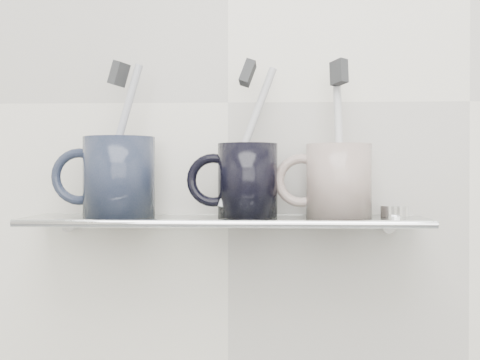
# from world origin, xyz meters

# --- Properties ---
(wall_back) EXTENTS (2.50, 0.00, 2.50)m
(wall_back) POSITION_xyz_m (0.00, 1.10, 1.25)
(wall_back) COLOR silver
(wall_back) RESTS_ON ground
(shelf_glass) EXTENTS (0.50, 0.12, 0.01)m
(shelf_glass) POSITION_xyz_m (0.00, 1.04, 1.10)
(shelf_glass) COLOR silver
(shelf_glass) RESTS_ON wall_back
(shelf_rail) EXTENTS (0.50, 0.01, 0.01)m
(shelf_rail) POSITION_xyz_m (0.00, 0.98, 1.10)
(shelf_rail) COLOR silver
(shelf_rail) RESTS_ON shelf_glass
(bracket_left) EXTENTS (0.02, 0.03, 0.02)m
(bracket_left) POSITION_xyz_m (-0.21, 1.09, 1.09)
(bracket_left) COLOR silver
(bracket_left) RESTS_ON wall_back
(bracket_right) EXTENTS (0.02, 0.03, 0.02)m
(bracket_right) POSITION_xyz_m (0.21, 1.09, 1.09)
(bracket_right) COLOR silver
(bracket_right) RESTS_ON wall_back
(mug_left) EXTENTS (0.12, 0.12, 0.10)m
(mug_left) POSITION_xyz_m (-0.13, 1.04, 1.15)
(mug_left) COLOR black
(mug_left) RESTS_ON shelf_glass
(mug_left_handle) EXTENTS (0.07, 0.01, 0.07)m
(mug_left_handle) POSITION_xyz_m (-0.19, 1.04, 1.15)
(mug_left_handle) COLOR black
(mug_left_handle) RESTS_ON mug_left
(toothbrush_left) EXTENTS (0.07, 0.02, 0.19)m
(toothbrush_left) POSITION_xyz_m (-0.13, 1.04, 1.20)
(toothbrush_left) COLOR #AFB1BF
(toothbrush_left) RESTS_ON mug_left
(bristles_left) EXTENTS (0.03, 0.03, 0.03)m
(bristles_left) POSITION_xyz_m (-0.13, 1.04, 1.28)
(bristles_left) COLOR #2D2E30
(bristles_left) RESTS_ON toothbrush_left
(mug_center) EXTENTS (0.08, 0.08, 0.09)m
(mug_center) POSITION_xyz_m (0.03, 1.04, 1.15)
(mug_center) COLOR black
(mug_center) RESTS_ON shelf_glass
(mug_center_handle) EXTENTS (0.07, 0.01, 0.07)m
(mug_center_handle) POSITION_xyz_m (-0.01, 1.04, 1.15)
(mug_center_handle) COLOR black
(mug_center_handle) RESTS_ON mug_center
(toothbrush_center) EXTENTS (0.07, 0.05, 0.18)m
(toothbrush_center) POSITION_xyz_m (0.03, 1.04, 1.20)
(toothbrush_center) COLOR #B0B0B0
(toothbrush_center) RESTS_ON mug_center
(bristles_center) EXTENTS (0.02, 0.03, 0.04)m
(bristles_center) POSITION_xyz_m (0.03, 1.04, 1.28)
(bristles_center) COLOR #2D2E30
(bristles_center) RESTS_ON toothbrush_center
(mug_right) EXTENTS (0.09, 0.09, 0.09)m
(mug_right) POSITION_xyz_m (0.14, 1.04, 1.15)
(mug_right) COLOR silver
(mug_right) RESTS_ON shelf_glass
(mug_right_handle) EXTENTS (0.07, 0.01, 0.07)m
(mug_right_handle) POSITION_xyz_m (0.10, 1.04, 1.15)
(mug_right_handle) COLOR silver
(mug_right_handle) RESTS_ON mug_right
(toothbrush_right) EXTENTS (0.02, 0.05, 0.19)m
(toothbrush_right) POSITION_xyz_m (0.14, 1.04, 1.20)
(toothbrush_right) COLOR silver
(toothbrush_right) RESTS_ON mug_right
(bristles_right) EXTENTS (0.02, 0.03, 0.03)m
(bristles_right) POSITION_xyz_m (0.14, 1.04, 1.28)
(bristles_right) COLOR #2D2E30
(bristles_right) RESTS_ON toothbrush_right
(chrome_cap) EXTENTS (0.04, 0.04, 0.01)m
(chrome_cap) POSITION_xyz_m (0.21, 1.04, 1.11)
(chrome_cap) COLOR silver
(chrome_cap) RESTS_ON shelf_glass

